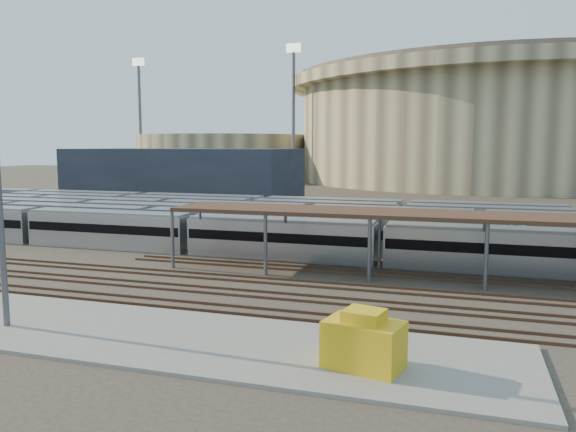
# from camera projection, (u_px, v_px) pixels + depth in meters

# --- Properties ---
(ground) EXTENTS (420.00, 420.00, 0.00)m
(ground) POSITION_uv_depth(u_px,v_px,m) (254.00, 277.00, 45.32)
(ground) COLOR #383026
(ground) RESTS_ON ground
(apron) EXTENTS (50.00, 9.00, 0.20)m
(apron) POSITION_uv_depth(u_px,v_px,m) (81.00, 327.00, 32.59)
(apron) COLOR gray
(apron) RESTS_ON ground
(subway_trains) EXTENTS (130.66, 23.90, 3.60)m
(subway_trains) POSITION_uv_depth(u_px,v_px,m) (340.00, 226.00, 61.69)
(subway_trains) COLOR #A3A2A7
(subway_trains) RESTS_ON ground
(inspection_shed) EXTENTS (60.30, 6.00, 5.30)m
(inspection_shed) POSITION_uv_depth(u_px,v_px,m) (547.00, 221.00, 41.95)
(inspection_shed) COLOR #56565B
(inspection_shed) RESTS_ON ground
(empty_tracks) EXTENTS (170.00, 9.62, 0.18)m
(empty_tracks) POSITION_uv_depth(u_px,v_px,m) (229.00, 292.00, 40.58)
(empty_tracks) COLOR #4C3323
(empty_tracks) RESTS_ON ground
(stadium) EXTENTS (124.00, 124.00, 32.50)m
(stadium) POSITION_uv_depth(u_px,v_px,m) (497.00, 126.00, 168.39)
(stadium) COLOR tan
(stadium) RESTS_ON ground
(secondary_arena) EXTENTS (56.00, 56.00, 14.00)m
(secondary_arena) POSITION_uv_depth(u_px,v_px,m) (224.00, 156.00, 185.33)
(secondary_arena) COLOR tan
(secondary_arena) RESTS_ON ground
(service_building) EXTENTS (42.00, 20.00, 10.00)m
(service_building) POSITION_uv_depth(u_px,v_px,m) (185.00, 175.00, 107.15)
(service_building) COLOR #1E232D
(service_building) RESTS_ON ground
(floodlight_0) EXTENTS (4.00, 1.00, 38.40)m
(floodlight_0) POSITION_uv_depth(u_px,v_px,m) (293.00, 109.00, 155.79)
(floodlight_0) COLOR #56565B
(floodlight_0) RESTS_ON ground
(floodlight_1) EXTENTS (4.00, 1.00, 38.40)m
(floodlight_1) POSITION_uv_depth(u_px,v_px,m) (140.00, 114.00, 181.58)
(floodlight_1) COLOR #56565B
(floodlight_1) RESTS_ON ground
(floodlight_3) EXTENTS (4.00, 1.00, 38.40)m
(floodlight_3) POSITION_uv_depth(u_px,v_px,m) (389.00, 117.00, 197.19)
(floodlight_3) COLOR #56565B
(floodlight_3) RESTS_ON ground
(yellow_equipment) EXTENTS (3.97, 2.97, 2.23)m
(yellow_equipment) POSITION_uv_depth(u_px,v_px,m) (364.00, 344.00, 26.36)
(yellow_equipment) COLOR gold
(yellow_equipment) RESTS_ON apron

